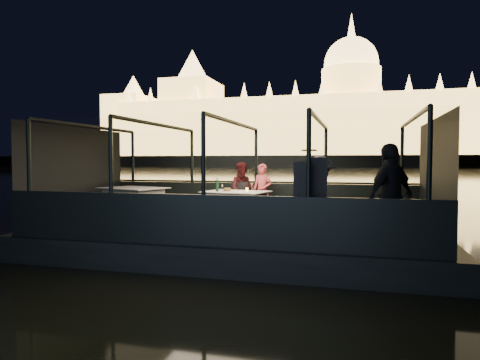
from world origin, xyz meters
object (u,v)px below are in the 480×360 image
(person_man_maroon, at_px, (243,190))
(dining_table_central, at_px, (236,207))
(person_woman_coral, at_px, (262,190))
(coat_stand, at_px, (309,196))
(passenger_dark, at_px, (391,200))
(chair_port_left, at_px, (238,202))
(dining_table_aft, at_px, (134,204))
(passenger_stripe, at_px, (319,197))
(wine_bottle, at_px, (217,185))
(chair_port_right, at_px, (257,202))

(person_man_maroon, bearing_deg, dining_table_central, -99.93)
(person_woman_coral, xyz_separation_m, person_man_maroon, (-0.54, 0.14, 0.00))
(coat_stand, bearing_deg, passenger_dark, 7.56)
(chair_port_left, relative_size, person_man_maroon, 0.65)
(person_man_maroon, bearing_deg, dining_table_aft, -174.59)
(dining_table_central, distance_m, passenger_dark, 4.07)
(person_woman_coral, distance_m, passenger_dark, 4.16)
(passenger_stripe, height_order, wine_bottle, passenger_stripe)
(chair_port_left, height_order, coat_stand, coat_stand)
(passenger_stripe, bearing_deg, person_man_maroon, 50.34)
(chair_port_right, bearing_deg, wine_bottle, -110.27)
(coat_stand, bearing_deg, wine_bottle, 135.51)
(dining_table_aft, relative_size, chair_port_right, 1.87)
(wine_bottle, bearing_deg, person_woman_coral, 44.68)
(passenger_stripe, bearing_deg, dining_table_central, 59.65)
(chair_port_left, bearing_deg, chair_port_right, 2.90)
(person_woman_coral, bearing_deg, chair_port_left, -160.43)
(chair_port_left, relative_size, passenger_dark, 0.53)
(person_woman_coral, bearing_deg, wine_bottle, -125.60)
(coat_stand, distance_m, person_woman_coral, 3.57)
(chair_port_left, bearing_deg, wine_bottle, -108.25)
(dining_table_central, xyz_separation_m, person_man_maroon, (-0.05, 0.86, 0.36))
(chair_port_left, bearing_deg, coat_stand, -54.22)
(coat_stand, xyz_separation_m, person_man_maroon, (-2.04, 3.38, -0.15))
(person_man_maroon, bearing_deg, chair_port_right, -43.55)
(chair_port_right, relative_size, wine_bottle, 2.47)
(person_woman_coral, bearing_deg, passenger_dark, -37.81)
(chair_port_left, bearing_deg, passenger_dark, -39.11)
(dining_table_central, distance_m, passenger_stripe, 2.97)
(dining_table_central, distance_m, dining_table_aft, 2.68)
(chair_port_left, distance_m, passenger_dark, 4.54)
(dining_table_aft, xyz_separation_m, chair_port_left, (2.55, 0.64, 0.06))
(dining_table_aft, distance_m, passenger_stripe, 5.21)
(person_woman_coral, xyz_separation_m, wine_bottle, (-0.89, -0.88, 0.17))
(dining_table_aft, relative_size, chair_port_left, 1.63)
(dining_table_aft, distance_m, chair_port_right, 3.11)
(dining_table_central, relative_size, wine_bottle, 4.36)
(chair_port_right, distance_m, coat_stand, 3.57)
(person_woman_coral, relative_size, passenger_dark, 0.80)
(dining_table_aft, relative_size, person_woman_coral, 1.09)
(dining_table_aft, relative_size, passenger_stripe, 0.97)
(dining_table_central, bearing_deg, passenger_dark, -35.48)
(coat_stand, height_order, person_woman_coral, coat_stand)
(chair_port_left, distance_m, passenger_stripe, 3.49)
(chair_port_left, xyz_separation_m, coat_stand, (2.11, -3.13, 0.45))
(chair_port_left, relative_size, wine_bottle, 2.83)
(person_man_maroon, xyz_separation_m, passenger_stripe, (2.16, -2.90, 0.10))
(passenger_stripe, bearing_deg, chair_port_right, 46.99)
(passenger_dark, bearing_deg, chair_port_left, -89.78)
(dining_table_aft, height_order, coat_stand, coat_stand)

